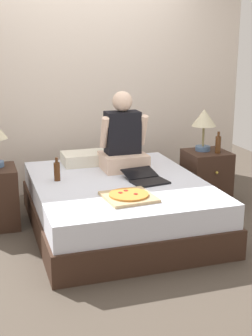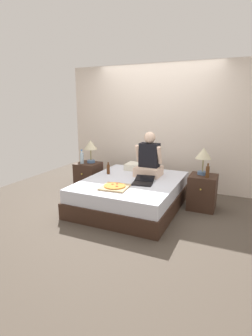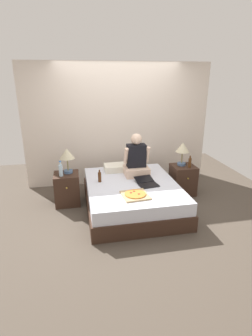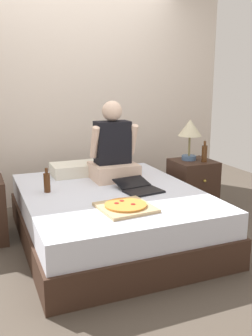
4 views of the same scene
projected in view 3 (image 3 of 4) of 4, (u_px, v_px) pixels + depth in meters
ground_plane at (132, 207)px, 4.69m from camera, size 5.87×5.87×0.00m
wall_back at (119, 125)px, 5.50m from camera, size 3.87×0.12×2.50m
bed at (132, 196)px, 4.61m from camera, size 1.58×1.94×0.47m
nightstand_left at (67, 189)px, 4.75m from camera, size 0.44×0.47×0.58m
lamp_on_left_nightstand at (67, 155)px, 4.60m from camera, size 0.26×0.26×0.45m
water_bottle at (61, 170)px, 4.52m from camera, size 0.07×0.07×0.28m
nightstand_right at (183, 180)px, 5.17m from camera, size 0.44×0.47×0.58m
lamp_on_right_nightstand at (183, 149)px, 5.00m from camera, size 0.26×0.26×0.45m
beer_bottle at (190, 163)px, 4.96m from camera, size 0.06×0.06×0.23m
pillow at (118, 167)px, 5.12m from camera, size 0.52×0.34×0.12m
person_seated at (136, 160)px, 4.83m from camera, size 0.47×0.40×0.78m
laptop at (147, 183)px, 4.48m from camera, size 0.37×0.46×0.07m
pizza_box at (135, 195)px, 4.04m from camera, size 0.43×0.43×0.05m
beer_bottle_on_bed at (100, 177)px, 4.56m from camera, size 0.06×0.06×0.22m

